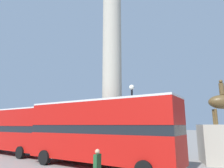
{
  "coord_description": "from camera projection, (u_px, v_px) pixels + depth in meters",
  "views": [
    {
      "loc": [
        10.2,
        -14.78,
        2.76
      ],
      "look_at": [
        0.0,
        0.0,
        6.44
      ],
      "focal_mm": 32.0,
      "sensor_mm": 36.0,
      "label": 1
    }
  ],
  "objects": [
    {
      "name": "bus_a",
      "position": [
        12.0,
        129.0,
        20.12
      ],
      "size": [
        10.8,
        2.99,
        4.27
      ],
      "rotation": [
        0.0,
        0.0,
        0.02
      ],
      "color": "#B7140F",
      "rests_on": "ground_plane"
    },
    {
      "name": "monument_column",
      "position": [
        112.0,
        72.0,
        18.55
      ],
      "size": [
        5.41,
        5.41,
        22.21
      ],
      "color": "#ADA593",
      "rests_on": "ground_plane"
    },
    {
      "name": "bus_b",
      "position": [
        99.0,
        130.0,
        13.54
      ],
      "size": [
        10.96,
        3.19,
        4.38
      ],
      "rotation": [
        0.0,
        0.0,
        0.04
      ],
      "color": "#B7140F",
      "rests_on": "ground_plane"
    },
    {
      "name": "pedestrian_near_lamp",
      "position": [
        97.0,
        166.0,
        8.89
      ],
      "size": [
        0.26,
        0.47,
        1.69
      ],
      "rotation": [
        0.0,
        0.0,
        1.76
      ],
      "color": "#192347",
      "rests_on": "ground_plane"
    },
    {
      "name": "ground_plane",
      "position": [
        112.0,
        158.0,
        17.03
      ],
      "size": [
        200.0,
        200.0,
        0.0
      ],
      "primitive_type": "plane",
      "color": "gray"
    },
    {
      "name": "street_lamp",
      "position": [
        132.0,
        121.0,
        14.35
      ],
      "size": [
        0.39,
        0.39,
        5.7
      ],
      "color": "black",
      "rests_on": "ground_plane"
    }
  ]
}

